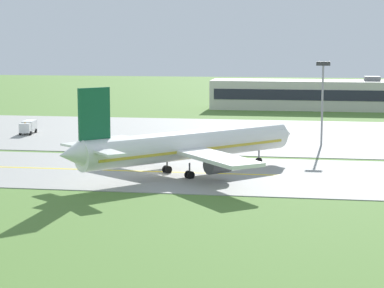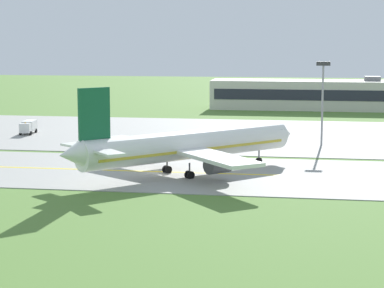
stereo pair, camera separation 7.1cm
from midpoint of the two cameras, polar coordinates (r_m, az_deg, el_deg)
name	(u,v)px [view 1 (the left image)]	position (r m, az deg, el deg)	size (l,w,h in m)	color
ground_plane	(158,172)	(104.80, -2.62, -2.19)	(500.00, 500.00, 0.00)	#517A33
taxiway_strip	(158,172)	(104.79, -2.62, -2.16)	(240.00, 28.00, 0.10)	gray
apron_pad	(253,135)	(144.51, 4.72, 0.70)	(140.00, 52.00, 0.10)	gray
taxiway_centreline	(158,172)	(104.78, -2.62, -2.14)	(220.00, 0.60, 0.01)	yellow
airplane_lead	(187,145)	(102.11, -0.42, -0.11)	(30.58, 31.85, 12.70)	white
service_truck_baggage	(28,126)	(148.84, -12.49, 1.33)	(2.87, 6.19, 2.60)	silver
terminal_building	(325,95)	(197.85, 10.19, 3.73)	(59.62, 12.04, 8.80)	beige
apron_light_mast	(323,93)	(131.19, 9.99, 3.91)	(2.40, 0.50, 14.70)	gray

